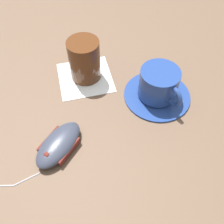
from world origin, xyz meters
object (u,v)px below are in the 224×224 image
object	(u,v)px
computer_mouse	(59,144)
coffee_cup	(159,84)
saucer	(157,95)
drinking_glass	(84,60)

from	to	relation	value
computer_mouse	coffee_cup	bearing A→B (deg)	-147.43
saucer	drinking_glass	size ratio (longest dim) A/B	1.54
computer_mouse	drinking_glass	size ratio (longest dim) A/B	1.30
drinking_glass	computer_mouse	bearing A→B (deg)	78.08
saucer	coffee_cup	world-z (taller)	coffee_cup
coffee_cup	drinking_glass	distance (m)	0.19
coffee_cup	drinking_glass	size ratio (longest dim) A/B	1.08
saucer	coffee_cup	distance (m)	0.04
coffee_cup	drinking_glass	bearing A→B (deg)	-22.15
saucer	computer_mouse	xyz separation A→B (m)	(0.22, 0.14, 0.01)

